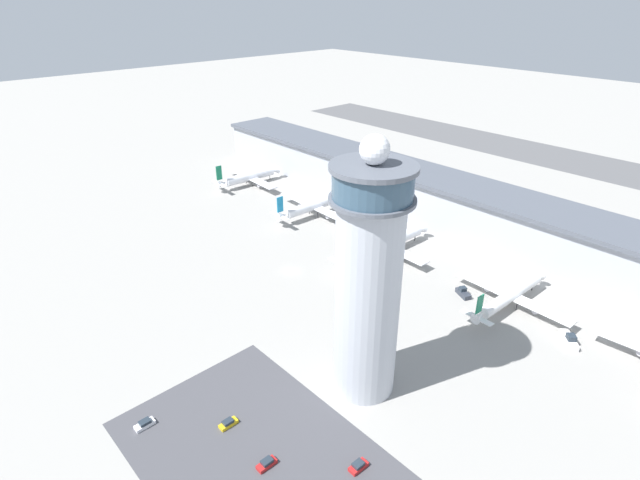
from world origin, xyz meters
TOP-DOWN VIEW (x-y plane):
  - ground_plane at (0.00, 0.00)m, footprint 1000.00×1000.00m
  - terminal_building at (0.00, 70.00)m, footprint 240.85×25.00m
  - runway_strip at (0.00, 190.98)m, footprint 361.27×44.00m
  - control_tower at (52.85, -21.51)m, footprint 17.46×17.46m
  - parking_lot_surface at (55.07, -52.20)m, footprint 64.00×40.00m
  - airplane_gate_alpha at (-77.29, 38.12)m, footprint 38.12×34.34m
  - airplane_gate_bravo at (-28.96, 36.09)m, footprint 41.77×36.19m
  - airplane_gate_charlie at (13.45, 31.71)m, footprint 34.64×44.25m
  - airplane_gate_delta at (59.84, 34.33)m, footprint 37.06×36.62m
  - service_truck_catering at (79.37, 30.15)m, footprint 7.17×7.26m
  - service_truck_fuel at (12.44, 35.94)m, footprint 6.73×4.82m
  - service_truck_baggage at (47.28, 29.48)m, footprint 6.09×4.47m
  - car_black_suv at (68.30, -39.39)m, footprint 2.01×4.06m
  - car_green_van at (29.85, -65.56)m, footprint 1.94×4.32m
  - car_navy_sedan at (55.66, -52.29)m, footprint 1.82×4.13m
  - car_maroon_suv at (41.85, -52.19)m, footprint 1.75×4.09m

SIDE VIEW (x-z plane):
  - ground_plane at x=0.00m, z-range 0.00..0.00m
  - runway_strip at x=0.00m, z-range 0.00..0.01m
  - parking_lot_surface at x=55.07m, z-range 0.00..0.01m
  - car_maroon_suv at x=41.85m, z-range -0.16..1.29m
  - car_green_van at x=29.85m, z-range -0.17..1.32m
  - car_navy_sedan at x=55.66m, z-range -0.17..1.37m
  - car_black_suv at x=68.30m, z-range -0.17..1.39m
  - service_truck_baggage at x=47.28m, z-range -0.42..2.30m
  - service_truck_fuel at x=12.44m, z-range -0.47..2.65m
  - service_truck_catering at x=79.37m, z-range -0.47..2.66m
  - airplane_gate_delta at x=59.84m, z-range -1.77..9.37m
  - airplane_gate_charlie at x=13.45m, z-range -2.20..9.91m
  - airplane_gate_alpha at x=-77.29m, z-range -2.40..10.45m
  - airplane_gate_bravo at x=-28.96m, z-range -1.95..10.84m
  - terminal_building at x=0.00m, z-range 0.10..18.84m
  - control_tower at x=52.85m, z-range -1.45..58.99m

